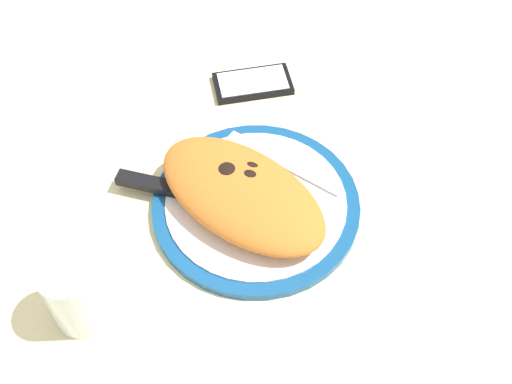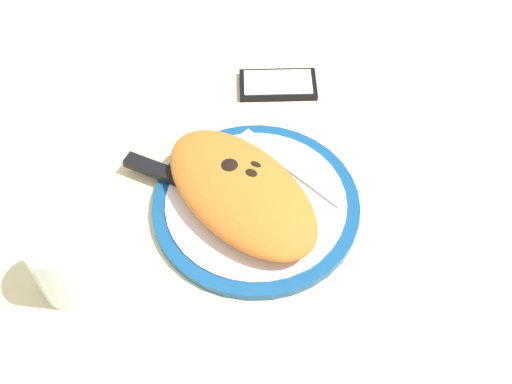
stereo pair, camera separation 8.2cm
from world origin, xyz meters
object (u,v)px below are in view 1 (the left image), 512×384
object	(u,v)px
fork	(272,159)
knife	(175,190)
plate	(256,205)
calzone	(242,193)
smartphone	(253,83)
water_glass	(77,296)

from	to	relation	value
fork	knife	xyz separation A→B (cm)	(6.47, 12.33, 0.28)
plate	knife	xyz separation A→B (cm)	(9.18, 5.55, 1.30)
plate	fork	size ratio (longest dim) A/B	1.53
calzone	smartphone	distance (cm)	23.73
plate	water_glass	distance (cm)	25.59
fork	water_glass	world-z (taller)	water_glass
knife	water_glass	world-z (taller)	water_glass
calzone	fork	bearing A→B (deg)	-78.80
calzone	fork	size ratio (longest dim) A/B	1.38
calzone	knife	size ratio (longest dim) A/B	1.11
plate	fork	bearing A→B (deg)	-68.21
knife	plate	bearing A→B (deg)	-148.86
calzone	water_glass	bearing A→B (deg)	77.45
knife	fork	bearing A→B (deg)	-117.68
plate	knife	distance (cm)	10.80
knife	smartphone	xyz separation A→B (cm)	(5.59, -23.00, -1.49)
knife	water_glass	bearing A→B (deg)	98.98
water_glass	fork	bearing A→B (deg)	-96.30
knife	water_glass	xyz separation A→B (cm)	(-3.01, 19.03, 2.28)
smartphone	calzone	bearing A→B (deg)	125.76
fork	smartphone	world-z (taller)	fork
smartphone	plate	bearing A→B (deg)	130.23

